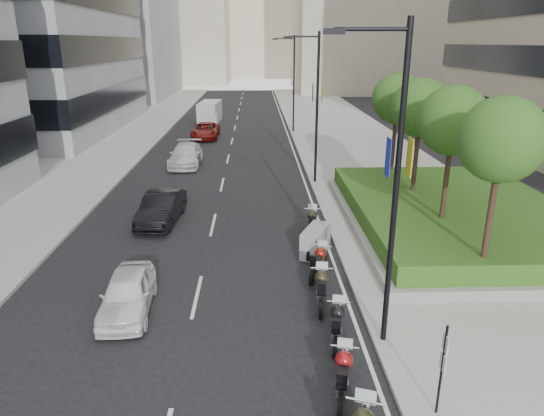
{
  "coord_description": "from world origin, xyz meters",
  "views": [
    {
      "loc": [
        0.62,
        -11.09,
        8.42
      ],
      "look_at": [
        1.26,
        7.56,
        2.0
      ],
      "focal_mm": 32.0,
      "sensor_mm": 36.0,
      "label": 1
    }
  ],
  "objects_px": {
    "lamp_post_0": "(391,177)",
    "parking_sign": "(442,366)",
    "car_d": "(205,131)",
    "car_a": "(128,293)",
    "delivery_van": "(210,113)",
    "motorcycle_5": "(315,241)",
    "motorcycle_6": "(312,223)",
    "motorcycle_4": "(319,262)",
    "motorcycle_2": "(337,324)",
    "lamp_post_2": "(292,79)",
    "car_c": "(186,155)",
    "motorcycle_1": "(343,375)",
    "car_b": "(161,208)",
    "lamp_post_1": "(315,101)",
    "motorcycle_3": "(321,288)"
  },
  "relations": [
    {
      "from": "lamp_post_2",
      "to": "motorcycle_1",
      "type": "distance_m",
      "value": 37.41
    },
    {
      "from": "parking_sign",
      "to": "motorcycle_4",
      "type": "xyz_separation_m",
      "value": [
        -1.86,
        7.41,
        -0.89
      ]
    },
    {
      "from": "motorcycle_4",
      "to": "car_b",
      "type": "relative_size",
      "value": 0.45
    },
    {
      "from": "car_d",
      "to": "lamp_post_2",
      "type": "bearing_deg",
      "value": 18.27
    },
    {
      "from": "lamp_post_2",
      "to": "car_a",
      "type": "relative_size",
      "value": 2.33
    },
    {
      "from": "lamp_post_2",
      "to": "parking_sign",
      "type": "bearing_deg",
      "value": -89.01
    },
    {
      "from": "parking_sign",
      "to": "car_b",
      "type": "distance_m",
      "value": 16.08
    },
    {
      "from": "motorcycle_1",
      "to": "motorcycle_6",
      "type": "relative_size",
      "value": 0.95
    },
    {
      "from": "motorcycle_2",
      "to": "motorcycle_4",
      "type": "height_order",
      "value": "motorcycle_4"
    },
    {
      "from": "motorcycle_6",
      "to": "car_c",
      "type": "bearing_deg",
      "value": 36.5
    },
    {
      "from": "lamp_post_0",
      "to": "lamp_post_1",
      "type": "xyz_separation_m",
      "value": [
        0.0,
        17.0,
        0.0
      ]
    },
    {
      "from": "motorcycle_4",
      "to": "motorcycle_5",
      "type": "height_order",
      "value": "motorcycle_5"
    },
    {
      "from": "lamp_post_2",
      "to": "motorcycle_3",
      "type": "distance_m",
      "value": 33.03
    },
    {
      "from": "motorcycle_1",
      "to": "car_b",
      "type": "relative_size",
      "value": 0.47
    },
    {
      "from": "lamp_post_2",
      "to": "motorcycle_3",
      "type": "xyz_separation_m",
      "value": [
        -1.38,
        -32.7,
        -4.47
      ]
    },
    {
      "from": "lamp_post_1",
      "to": "parking_sign",
      "type": "relative_size",
      "value": 3.6
    },
    {
      "from": "motorcycle_1",
      "to": "car_a",
      "type": "xyz_separation_m",
      "value": [
        -6.34,
        4.2,
        0.08
      ]
    },
    {
      "from": "car_a",
      "to": "motorcycle_2",
      "type": "bearing_deg",
      "value": -19.97
    },
    {
      "from": "motorcycle_5",
      "to": "motorcycle_6",
      "type": "xyz_separation_m",
      "value": [
        0.1,
        2.12,
        0.02
      ]
    },
    {
      "from": "motorcycle_2",
      "to": "delivery_van",
      "type": "relative_size",
      "value": 0.38
    },
    {
      "from": "motorcycle_3",
      "to": "car_c",
      "type": "xyz_separation_m",
      "value": [
        -7.16,
        19.81,
        0.16
      ]
    },
    {
      "from": "parking_sign",
      "to": "motorcycle_2",
      "type": "xyz_separation_m",
      "value": [
        -1.84,
        3.19,
        -0.9
      ]
    },
    {
      "from": "motorcycle_1",
      "to": "motorcycle_2",
      "type": "distance_m",
      "value": 2.31
    },
    {
      "from": "car_d",
      "to": "motorcycle_5",
      "type": "bearing_deg",
      "value": -74.59
    },
    {
      "from": "motorcycle_3",
      "to": "motorcycle_5",
      "type": "height_order",
      "value": "motorcycle_5"
    },
    {
      "from": "delivery_van",
      "to": "lamp_post_0",
      "type": "bearing_deg",
      "value": -74.26
    },
    {
      "from": "lamp_post_1",
      "to": "motorcycle_3",
      "type": "bearing_deg",
      "value": -95.37
    },
    {
      "from": "motorcycle_3",
      "to": "motorcycle_4",
      "type": "bearing_deg",
      "value": 3.02
    },
    {
      "from": "lamp_post_1",
      "to": "car_a",
      "type": "bearing_deg",
      "value": -117.48
    },
    {
      "from": "car_d",
      "to": "lamp_post_0",
      "type": "bearing_deg",
      "value": -75.66
    },
    {
      "from": "car_b",
      "to": "car_d",
      "type": "relative_size",
      "value": 0.88
    },
    {
      "from": "lamp_post_1",
      "to": "delivery_van",
      "type": "xyz_separation_m",
      "value": [
        -8.53,
        24.71,
        -4.03
      ]
    },
    {
      "from": "motorcycle_2",
      "to": "lamp_post_0",
      "type": "bearing_deg",
      "value": -86.34
    },
    {
      "from": "car_c",
      "to": "delivery_van",
      "type": "distance_m",
      "value": 19.61
    },
    {
      "from": "motorcycle_4",
      "to": "car_a",
      "type": "distance_m",
      "value": 6.96
    },
    {
      "from": "lamp_post_0",
      "to": "car_c",
      "type": "xyz_separation_m",
      "value": [
        -8.54,
        22.11,
        -4.31
      ]
    },
    {
      "from": "motorcycle_1",
      "to": "motorcycle_4",
      "type": "relative_size",
      "value": 1.07
    },
    {
      "from": "delivery_van",
      "to": "parking_sign",
      "type": "bearing_deg",
      "value": -74.21
    },
    {
      "from": "lamp_post_1",
      "to": "car_c",
      "type": "height_order",
      "value": "lamp_post_1"
    },
    {
      "from": "motorcycle_3",
      "to": "motorcycle_5",
      "type": "xyz_separation_m",
      "value": [
        0.29,
        4.1,
        -0.02
      ]
    },
    {
      "from": "motorcycle_6",
      "to": "motorcycle_4",
      "type": "bearing_deg",
      "value": -175.57
    },
    {
      "from": "car_a",
      "to": "delivery_van",
      "type": "bearing_deg",
      "value": 87.24
    },
    {
      "from": "lamp_post_0",
      "to": "motorcycle_3",
      "type": "relative_size",
      "value": 4.02
    },
    {
      "from": "lamp_post_0",
      "to": "motorcycle_4",
      "type": "xyz_separation_m",
      "value": [
        -1.21,
        4.41,
        -4.5
      ]
    },
    {
      "from": "lamp_post_1",
      "to": "delivery_van",
      "type": "relative_size",
      "value": 1.67
    },
    {
      "from": "lamp_post_0",
      "to": "car_d",
      "type": "xyz_separation_m",
      "value": [
        -8.12,
        32.36,
        -4.36
      ]
    },
    {
      "from": "delivery_van",
      "to": "car_c",
      "type": "bearing_deg",
      "value": -85.83
    },
    {
      "from": "motorcycle_3",
      "to": "motorcycle_4",
      "type": "distance_m",
      "value": 2.12
    },
    {
      "from": "lamp_post_0",
      "to": "parking_sign",
      "type": "distance_m",
      "value": 4.74
    },
    {
      "from": "motorcycle_5",
      "to": "motorcycle_3",
      "type": "bearing_deg",
      "value": -160.5
    }
  ]
}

